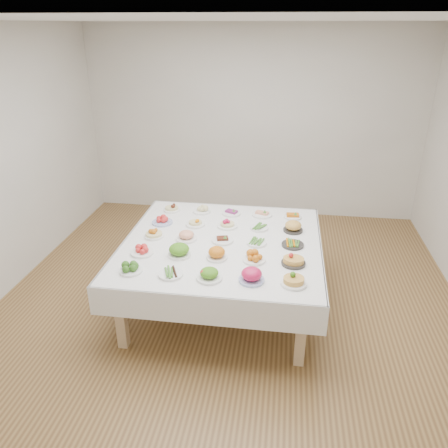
# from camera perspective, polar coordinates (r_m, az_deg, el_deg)

# --- Properties ---
(room_envelope) EXTENTS (5.02, 5.02, 2.81)m
(room_envelope) POSITION_cam_1_polar(r_m,az_deg,el_deg) (4.18, 0.93, 11.75)
(room_envelope) COLOR olive
(room_envelope) RESTS_ON ground
(display_table) EXTENTS (2.01, 2.01, 0.75)m
(display_table) POSITION_cam_1_polar(r_m,az_deg,el_deg) (4.47, -0.28, -3.14)
(display_table) COLOR white
(display_table) RESTS_ON ground
(dish_0) EXTENTS (0.21, 0.21, 0.10)m
(dish_0) POSITION_cam_1_polar(r_m,az_deg,el_deg) (3.99, -12.09, -5.59)
(dish_0) COLOR white
(dish_0) RESTS_ON display_table
(dish_1) EXTENTS (0.23, 0.22, 0.05)m
(dish_1) POSITION_cam_1_polar(r_m,az_deg,el_deg) (3.88, -6.99, -6.37)
(dish_1) COLOR white
(dish_1) RESTS_ON display_table
(dish_2) EXTENTS (0.24, 0.24, 0.14)m
(dish_2) POSITION_cam_1_polar(r_m,az_deg,el_deg) (3.79, -1.95, -6.32)
(dish_2) COLOR white
(dish_2) RESTS_ON display_table
(dish_3) EXTENTS (0.22, 0.22, 0.13)m
(dish_3) POSITION_cam_1_polar(r_m,az_deg,el_deg) (3.76, 3.62, -6.68)
(dish_3) COLOR #4C66B2
(dish_3) RESTS_ON display_table
(dish_4) EXTENTS (0.22, 0.22, 0.13)m
(dish_4) POSITION_cam_1_polar(r_m,az_deg,el_deg) (3.76, 9.11, -7.02)
(dish_4) COLOR white
(dish_4) RESTS_ON display_table
(dish_5) EXTENTS (0.22, 0.22, 0.09)m
(dish_5) POSITION_cam_1_polar(r_m,az_deg,el_deg) (4.27, -10.66, -3.36)
(dish_5) COLOR white
(dish_5) RESTS_ON display_table
(dish_6) EXTENTS (0.24, 0.24, 0.14)m
(dish_6) POSITION_cam_1_polar(r_m,az_deg,el_deg) (4.17, -5.88, -3.36)
(dish_6) COLOR white
(dish_6) RESTS_ON display_table
(dish_7) EXTENTS (0.20, 0.20, 0.11)m
(dish_7) POSITION_cam_1_polar(r_m,az_deg,el_deg) (4.11, -0.96, -3.97)
(dish_7) COLOR white
(dish_7) RESTS_ON display_table
(dish_8) EXTENTS (0.21, 0.21, 0.10)m
(dish_8) POSITION_cam_1_polar(r_m,az_deg,el_deg) (4.08, 3.96, -4.28)
(dish_8) COLOR white
(dish_8) RESTS_ON display_table
(dish_9) EXTENTS (0.22, 0.22, 0.14)m
(dish_9) POSITION_cam_1_polar(r_m,az_deg,el_deg) (4.06, 9.09, -4.42)
(dish_9) COLOR #2C2A27
(dish_9) RESTS_ON display_table
(dish_10) EXTENTS (0.21, 0.21, 0.12)m
(dish_10) POSITION_cam_1_polar(r_m,az_deg,el_deg) (4.57, -9.16, -1.06)
(dish_10) COLOR white
(dish_10) RESTS_ON display_table
(dish_11) EXTENTS (0.21, 0.21, 0.12)m
(dish_11) POSITION_cam_1_polar(r_m,az_deg,el_deg) (4.47, -4.94, -1.47)
(dish_11) COLOR white
(dish_11) RESTS_ON display_table
(dish_12) EXTENTS (0.22, 0.22, 0.09)m
(dish_12) POSITION_cam_1_polar(r_m,az_deg,el_deg) (4.43, -0.20, -1.93)
(dish_12) COLOR white
(dish_12) RESTS_ON display_table
(dish_13) EXTENTS (0.20, 0.20, 0.05)m
(dish_13) POSITION_cam_1_polar(r_m,az_deg,el_deg) (4.40, 4.27, -2.41)
(dish_13) COLOR white
(dish_13) RESTS_ON display_table
(dish_14) EXTENTS (0.22, 0.22, 0.05)m
(dish_14) POSITION_cam_1_polar(r_m,az_deg,el_deg) (4.40, 8.96, -2.60)
(dish_14) COLOR #2C2A27
(dish_14) RESTS_ON display_table
(dish_15) EXTENTS (0.22, 0.22, 0.10)m
(dish_15) POSITION_cam_1_polar(r_m,az_deg,el_deg) (4.88, -8.08, 0.60)
(dish_15) COLOR #4C66B2
(dish_15) RESTS_ON display_table
(dish_16) EXTENTS (0.21, 0.21, 0.10)m
(dish_16) POSITION_cam_1_polar(r_m,az_deg,el_deg) (4.79, -3.77, 0.32)
(dish_16) COLOR white
(dish_16) RESTS_ON display_table
(dish_17) EXTENTS (0.22, 0.22, 0.12)m
(dish_17) POSITION_cam_1_polar(r_m,az_deg,el_deg) (4.73, 0.44, 0.21)
(dish_17) COLOR white
(dish_17) RESTS_ON display_table
(dish_18) EXTENTS (0.21, 0.19, 0.05)m
(dish_18) POSITION_cam_1_polar(r_m,az_deg,el_deg) (4.72, 4.62, -0.42)
(dish_18) COLOR white
(dish_18) RESTS_ON display_table
(dish_19) EXTENTS (0.24, 0.24, 0.13)m
(dish_19) POSITION_cam_1_polar(r_m,az_deg,el_deg) (4.69, 9.03, -0.21)
(dish_19) COLOR #2C2A27
(dish_19) RESTS_ON display_table
(dish_20) EXTENTS (0.19, 0.19, 0.11)m
(dish_20) POSITION_cam_1_polar(r_m,az_deg,el_deg) (5.19, -6.85, 2.24)
(dish_20) COLOR white
(dish_20) RESTS_ON display_table
(dish_21) EXTENTS (0.20, 0.20, 0.09)m
(dish_21) POSITION_cam_1_polar(r_m,az_deg,el_deg) (5.13, -2.94, 1.96)
(dish_21) COLOR white
(dish_21) RESTS_ON display_table
(dish_22) EXTENTS (0.21, 0.21, 0.08)m
(dish_22) POSITION_cam_1_polar(r_m,az_deg,el_deg) (5.07, 0.98, 1.60)
(dish_22) COLOR white
(dish_22) RESTS_ON display_table
(dish_23) EXTENTS (0.23, 0.23, 0.09)m
(dish_23) POSITION_cam_1_polar(r_m,az_deg,el_deg) (5.05, 4.99, 1.46)
(dish_23) COLOR white
(dish_23) RESTS_ON display_table
(dish_24) EXTENTS (0.19, 0.19, 0.08)m
(dish_24) POSITION_cam_1_polar(r_m,az_deg,el_deg) (5.03, 8.96, 1.07)
(dish_24) COLOR white
(dish_24) RESTS_ON display_table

